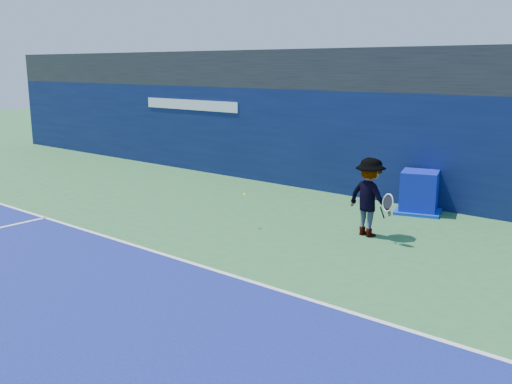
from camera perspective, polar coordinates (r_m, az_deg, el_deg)
ground at (r=9.61m, az=-20.62°, el=-11.08°), size 80.00×80.00×0.00m
baseline at (r=11.25m, az=-7.24°, el=-6.82°), size 24.00×0.10×0.01m
stadium_band at (r=17.54m, az=13.53°, el=11.83°), size 36.00×3.00×1.20m
back_wall_assembly at (r=16.79m, az=11.63°, el=4.71°), size 36.00×1.03×3.00m
equipment_cart at (r=15.27m, az=16.00°, el=-0.15°), size 1.40×1.40×1.07m
tennis_player at (r=12.82m, az=11.30°, el=-0.51°), size 1.38×0.89×1.76m
tennis_ball at (r=13.20m, az=-1.13°, el=-0.30°), size 0.08×0.08×0.08m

